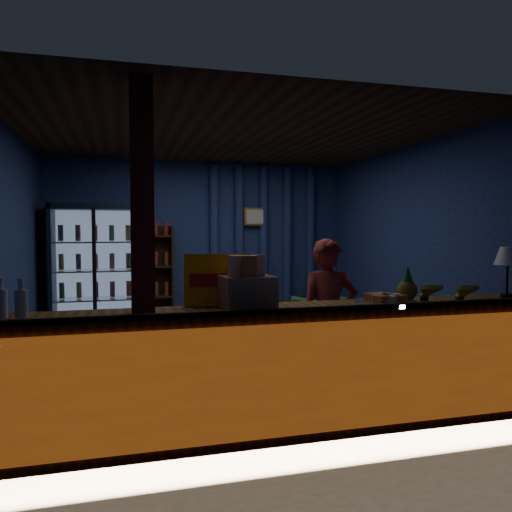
{
  "coord_description": "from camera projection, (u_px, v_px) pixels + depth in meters",
  "views": [
    {
      "loc": [
        -1.19,
        -5.5,
        1.54
      ],
      "look_at": [
        0.24,
        -0.2,
        1.25
      ],
      "focal_mm": 35.0,
      "sensor_mm": 36.0,
      "label": 1
    }
  ],
  "objects": [
    {
      "name": "green_chair",
      "position": [
        320.0,
        315.0,
        7.35
      ],
      "size": [
        0.76,
        0.77,
        0.58
      ],
      "primitive_type": "imported",
      "rotation": [
        0.0,
        0.0,
        3.4
      ],
      "color": "#51A268",
      "rests_on": "ground"
    },
    {
      "name": "snack_box_left",
      "position": [
        247.0,
        290.0,
        3.74
      ],
      "size": [
        0.4,
        0.34,
        0.4
      ],
      "color": "#9E714C",
      "rests_on": "counter"
    },
    {
      "name": "banana_bunches",
      "position": [
        445.0,
        292.0,
        4.1
      ],
      "size": [
        0.51,
        0.3,
        0.17
      ],
      "color": "gold",
      "rests_on": "counter"
    },
    {
      "name": "pineapple",
      "position": [
        407.0,
        287.0,
        4.13
      ],
      "size": [
        0.17,
        0.17,
        0.29
      ],
      "color": "#9B601C",
      "rests_on": "counter"
    },
    {
      "name": "pastry_tray",
      "position": [
        386.0,
        301.0,
        3.98
      ],
      "size": [
        0.5,
        0.5,
        0.08
      ],
      "color": "silver",
      "rests_on": "counter"
    },
    {
      "name": "room_walls",
      "position": [
        231.0,
        227.0,
        5.61
      ],
      "size": [
        4.6,
        4.6,
        4.6
      ],
      "color": "navy",
      "rests_on": "ground"
    },
    {
      "name": "yellow_sign",
      "position": [
        217.0,
        280.0,
        3.89
      ],
      "size": [
        0.52,
        0.19,
        0.4
      ],
      "color": "#FFB00D",
      "rests_on": "counter"
    },
    {
      "name": "table_lamp",
      "position": [
        508.0,
        258.0,
        4.33
      ],
      "size": [
        0.23,
        0.23,
        0.45
      ],
      "color": "black",
      "rests_on": "counter"
    },
    {
      "name": "shopkeeper",
      "position": [
        329.0,
        319.0,
        4.55
      ],
      "size": [
        0.58,
        0.43,
        1.46
      ],
      "primitive_type": "imported",
      "rotation": [
        0.0,
        0.0,
        -0.16
      ],
      "color": "maroon",
      "rests_on": "ground"
    },
    {
      "name": "ground",
      "position": [
        231.0,
        365.0,
        5.69
      ],
      "size": [
        4.6,
        4.6,
        0.0
      ],
      "primitive_type": "plane",
      "color": "#515154",
      "rests_on": "ground"
    },
    {
      "name": "curtain_folds",
      "position": [
        264.0,
        245.0,
        7.95
      ],
      "size": [
        1.74,
        0.14,
        2.5
      ],
      "color": "navy",
      "rests_on": "room_walls"
    },
    {
      "name": "support_post",
      "position": [
        143.0,
        264.0,
        3.52
      ],
      "size": [
        0.16,
        0.16,
        2.6
      ],
      "primitive_type": "cube",
      "color": "maroon",
      "rests_on": "ground"
    },
    {
      "name": "beverage_cooler",
      "position": [
        96.0,
        273.0,
        7.09
      ],
      "size": [
        1.2,
        0.62,
        1.9
      ],
      "color": "black",
      "rests_on": "ground"
    },
    {
      "name": "bottle_shelf",
      "position": [
        156.0,
        280.0,
        7.45
      ],
      "size": [
        0.5,
        0.28,
        1.6
      ],
      "color": "#362511",
      "rests_on": "ground"
    },
    {
      "name": "framed_picture",
      "position": [
        255.0,
        217.0,
        7.84
      ],
      "size": [
        0.36,
        0.04,
        0.28
      ],
      "color": "gold",
      "rests_on": "room_walls"
    },
    {
      "name": "snack_box_centre",
      "position": [
        243.0,
        292.0,
        3.88
      ],
      "size": [
        0.3,
        0.25,
        0.31
      ],
      "color": "#9E714C",
      "rests_on": "counter"
    },
    {
      "name": "counter",
      "position": [
        284.0,
        369.0,
        3.83
      ],
      "size": [
        4.4,
        0.57,
        0.99
      ],
      "color": "brown",
      "rests_on": "ground"
    },
    {
      "name": "side_table",
      "position": [
        300.0,
        316.0,
        7.51
      ],
      "size": [
        0.54,
        0.41,
        0.56
      ],
      "color": "#362511",
      "rests_on": "ground"
    }
  ]
}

